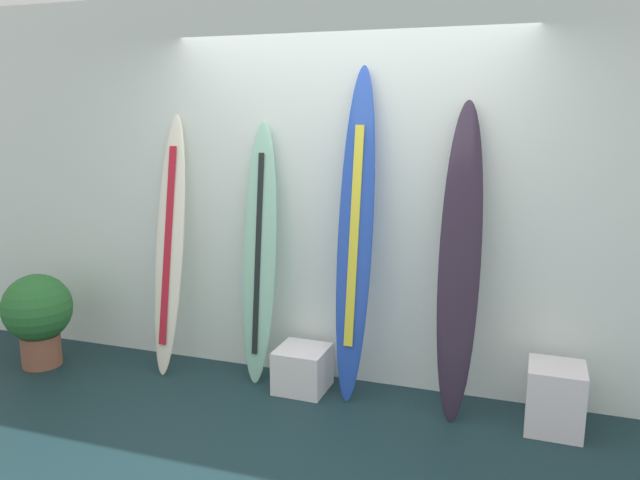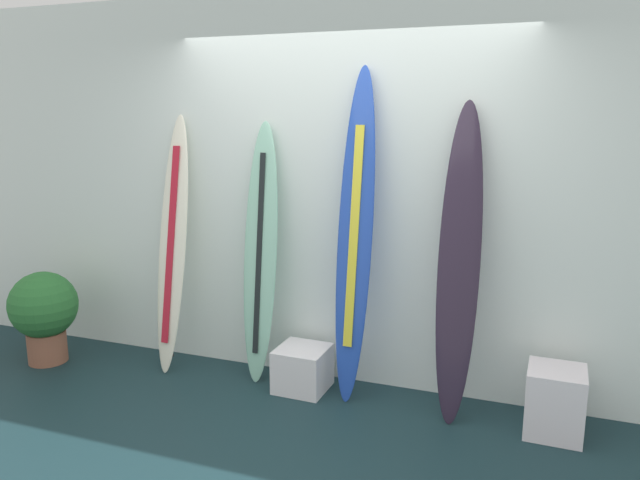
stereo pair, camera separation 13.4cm
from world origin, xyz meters
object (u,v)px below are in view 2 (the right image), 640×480
at_px(surfboard_seafoam, 260,256).
at_px(surfboard_ivory, 173,247).
at_px(potted_plant, 44,310).
at_px(surfboard_charcoal, 459,263).
at_px(display_block_left, 555,402).
at_px(display_block_center, 303,368).
at_px(surfboard_cobalt, 355,237).

bearing_deg(surfboard_seafoam, surfboard_ivory, -176.45).
xyz_separation_m(surfboard_seafoam, potted_plant, (-1.74, -0.34, -0.51)).
distance_m(surfboard_charcoal, display_block_left, 1.03).
xyz_separation_m(display_block_left, display_block_center, (-1.70, 0.04, -0.06)).
relative_size(surfboard_ivory, surfboard_seafoam, 1.02).
distance_m(surfboard_charcoal, potted_plant, 3.24).
height_order(surfboard_cobalt, surfboard_charcoal, surfboard_cobalt).
height_order(surfboard_ivory, potted_plant, surfboard_ivory).
distance_m(surfboard_seafoam, display_block_center, 0.87).
relative_size(display_block_center, potted_plant, 0.49).
xyz_separation_m(surfboard_ivory, surfboard_charcoal, (2.15, -0.03, 0.06)).
bearing_deg(display_block_left, surfboard_cobalt, 175.75).
height_order(surfboard_charcoal, display_block_left, surfboard_charcoal).
height_order(surfboard_cobalt, display_block_left, surfboard_cobalt).
xyz_separation_m(display_block_left, potted_plant, (-3.80, -0.21, 0.22)).
distance_m(surfboard_ivory, display_block_center, 1.35).
bearing_deg(surfboard_ivory, surfboard_seafoam, 3.55).
height_order(surfboard_charcoal, display_block_center, surfboard_charcoal).
height_order(display_block_left, display_block_center, display_block_left).
height_order(surfboard_ivory, display_block_left, surfboard_ivory).
height_order(display_block_left, potted_plant, potted_plant).
xyz_separation_m(display_block_center, potted_plant, (-2.11, -0.25, 0.27)).
height_order(surfboard_ivory, display_block_center, surfboard_ivory).
relative_size(surfboard_cobalt, display_block_left, 5.36).
distance_m(surfboard_cobalt, potted_plant, 2.59).
bearing_deg(surfboard_ivory, surfboard_charcoal, -0.75).
bearing_deg(potted_plant, surfboard_charcoal, 4.82).
height_order(surfboard_cobalt, display_block_center, surfboard_cobalt).
relative_size(surfboard_seafoam, display_block_center, 5.24).
relative_size(surfboard_seafoam, surfboard_charcoal, 0.93).
height_order(surfboard_seafoam, display_block_left, surfboard_seafoam).
xyz_separation_m(surfboard_cobalt, display_block_center, (-0.36, -0.06, -0.98)).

